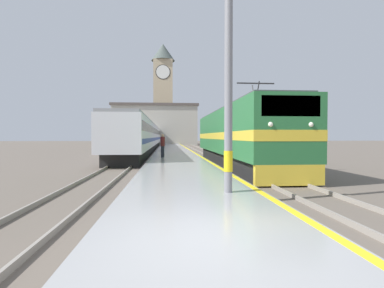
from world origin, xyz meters
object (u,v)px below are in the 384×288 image
(passenger_train, at_px, (146,137))
(clock_tower, at_px, (163,91))
(person_on_platform, at_px, (163,145))
(locomotive_train, at_px, (236,137))
(catenary_mast, at_px, (234,54))

(passenger_train, xyz_separation_m, clock_tower, (1.97, 33.57, 11.56))
(passenger_train, relative_size, person_on_platform, 26.93)
(locomotive_train, xyz_separation_m, person_on_platform, (-5.07, 3.00, -0.64))
(locomotive_train, xyz_separation_m, clock_tower, (-5.72, 55.65, 11.55))
(locomotive_train, bearing_deg, catenary_mast, -103.31)
(passenger_train, bearing_deg, catenary_mast, -81.78)
(locomotive_train, height_order, catenary_mast, catenary_mast)
(locomotive_train, relative_size, catenary_mast, 2.40)
(passenger_train, bearing_deg, locomotive_train, -70.79)
(person_on_platform, relative_size, clock_tower, 0.07)
(catenary_mast, xyz_separation_m, person_on_platform, (-2.28, 14.82, -3.00))
(passenger_train, xyz_separation_m, person_on_platform, (2.62, -19.07, -0.64))
(locomotive_train, distance_m, clock_tower, 57.12)
(passenger_train, distance_m, person_on_platform, 19.26)
(person_on_platform, distance_m, clock_tower, 54.04)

